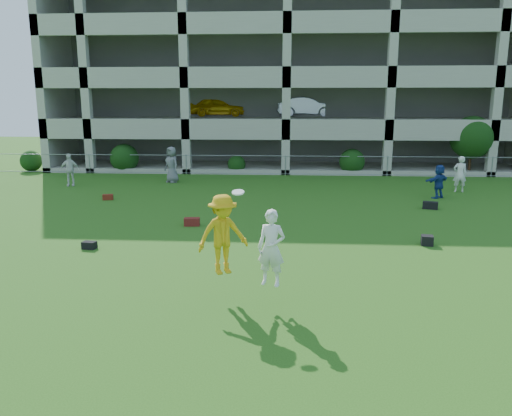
# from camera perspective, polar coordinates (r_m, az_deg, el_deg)

# --- Properties ---
(ground) EXTENTS (100.00, 100.00, 0.00)m
(ground) POSITION_cam_1_polar(r_m,az_deg,el_deg) (11.54, 2.64, -10.02)
(ground) COLOR #235114
(ground) RESTS_ON ground
(bystander_b) EXTENTS (1.06, 0.65, 1.69)m
(bystander_b) POSITION_cam_1_polar(r_m,az_deg,el_deg) (27.77, -20.54, 4.11)
(bystander_b) COLOR silver
(bystander_b) RESTS_ON ground
(bystander_c) EXTENTS (1.13, 1.07, 1.94)m
(bystander_c) POSITION_cam_1_polar(r_m,az_deg,el_deg) (27.53, -9.62, 4.91)
(bystander_c) COLOR slate
(bystander_c) RESTS_ON ground
(bystander_d) EXTENTS (1.41, 1.23, 1.54)m
(bystander_d) POSITION_cam_1_polar(r_m,az_deg,el_deg) (24.18, 20.16, 2.87)
(bystander_d) COLOR navy
(bystander_d) RESTS_ON ground
(bystander_e) EXTENTS (0.68, 0.48, 1.76)m
(bystander_e) POSITION_cam_1_polar(r_m,az_deg,el_deg) (26.17, 22.27, 3.60)
(bystander_e) COLOR white
(bystander_e) RESTS_ON ground
(bag_red_a) EXTENTS (0.58, 0.36, 0.28)m
(bag_red_a) POSITION_cam_1_polar(r_m,az_deg,el_deg) (17.89, -7.34, -1.57)
(bag_red_a) COLOR #560E19
(bag_red_a) RESTS_ON ground
(bag_black_b) EXTENTS (0.43, 0.31, 0.22)m
(bag_black_b) POSITION_cam_1_polar(r_m,az_deg,el_deg) (15.83, -18.51, -4.05)
(bag_black_b) COLOR black
(bag_black_b) RESTS_ON ground
(crate_d) EXTENTS (0.40, 0.40, 0.30)m
(crate_d) POSITION_cam_1_polar(r_m,az_deg,el_deg) (16.25, 18.97, -3.52)
(crate_d) COLOR black
(crate_d) RESTS_ON ground
(bag_black_e) EXTENTS (0.66, 0.47, 0.30)m
(bag_black_e) POSITION_cam_1_polar(r_m,az_deg,el_deg) (21.71, 19.30, 0.29)
(bag_black_e) COLOR black
(bag_black_e) RESTS_ON ground
(bag_red_f) EXTENTS (0.51, 0.39, 0.24)m
(bag_red_f) POSITION_cam_1_polar(r_m,az_deg,el_deg) (23.39, -16.57, 1.21)
(bag_red_f) COLOR #5D1B10
(bag_red_f) RESTS_ON ground
(frisbee_contest) EXTENTS (2.10, 1.29, 1.98)m
(frisbee_contest) POSITION_cam_1_polar(r_m,az_deg,el_deg) (10.92, -2.63, -3.36)
(frisbee_contest) COLOR gold
(frisbee_contest) RESTS_ON ground
(parking_garage) EXTENTS (30.00, 14.00, 12.00)m
(parking_garage) POSITION_cam_1_polar(r_m,az_deg,el_deg) (38.42, 3.58, 14.59)
(parking_garage) COLOR #9E998C
(parking_garage) RESTS_ON ground
(fence) EXTENTS (36.06, 0.06, 1.20)m
(fence) POSITION_cam_1_polar(r_m,az_deg,el_deg) (29.92, 3.39, 4.93)
(fence) COLOR gray
(fence) RESTS_ON ground
(shrub_row) EXTENTS (34.38, 2.52, 3.50)m
(shrub_row) POSITION_cam_1_polar(r_m,az_deg,el_deg) (30.84, 12.04, 6.58)
(shrub_row) COLOR #163D11
(shrub_row) RESTS_ON ground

